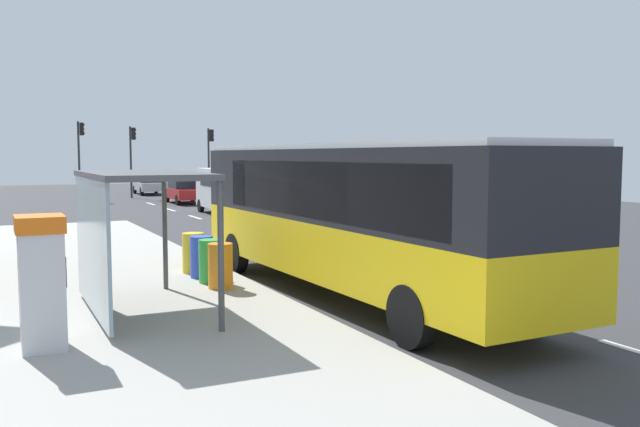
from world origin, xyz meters
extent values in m
cube|color=#38383A|center=(0.00, 14.00, -0.02)|extent=(56.00, 92.00, 0.04)
cube|color=#ADAAA3|center=(-6.40, 2.00, 0.09)|extent=(6.20, 30.00, 0.18)
cube|color=silver|center=(0.25, -1.00, 0.01)|extent=(0.16, 2.20, 0.01)
cube|color=silver|center=(0.25, 4.00, 0.01)|extent=(0.16, 2.20, 0.01)
cube|color=silver|center=(0.25, 9.00, 0.01)|extent=(0.16, 2.20, 0.01)
cube|color=silver|center=(0.25, 14.00, 0.01)|extent=(0.16, 2.20, 0.01)
cube|color=silver|center=(0.25, 19.00, 0.01)|extent=(0.16, 2.20, 0.01)
cube|color=silver|center=(0.25, 24.00, 0.01)|extent=(0.16, 2.20, 0.01)
cube|color=silver|center=(0.25, 29.00, 0.01)|extent=(0.16, 2.20, 0.01)
cube|color=yellow|center=(-1.70, -0.18, 1.07)|extent=(2.80, 11.06, 1.15)
cube|color=black|center=(-1.70, -0.18, 2.38)|extent=(2.80, 11.06, 1.45)
cube|color=silver|center=(-1.70, -0.18, 3.15)|extent=(2.67, 10.84, 0.12)
cube|color=black|center=(-1.85, 5.27, 2.30)|extent=(2.30, 0.18, 1.22)
cube|color=black|center=(-2.90, -0.71, 2.30)|extent=(0.31, 8.58, 1.10)
cylinder|color=black|center=(-2.94, 3.69, 0.50)|extent=(0.31, 1.01, 1.00)
cylinder|color=black|center=(-0.68, 3.75, 0.50)|extent=(0.31, 1.01, 1.00)
cylinder|color=black|center=(-2.73, -3.91, 0.50)|extent=(0.31, 1.01, 1.00)
cylinder|color=black|center=(-0.47, -3.85, 0.50)|extent=(0.31, 1.01, 1.00)
cube|color=white|center=(2.20, 19.84, 1.32)|extent=(2.16, 5.26, 1.96)
cube|color=black|center=(2.20, 19.84, 1.66)|extent=(2.14, 3.18, 0.44)
cylinder|color=black|center=(3.04, 17.81, 0.34)|extent=(0.24, 0.69, 0.68)
cylinder|color=black|center=(1.24, 17.87, 0.34)|extent=(0.24, 0.69, 0.68)
cylinder|color=black|center=(3.16, 21.81, 0.34)|extent=(0.24, 0.69, 0.68)
cylinder|color=black|center=(1.36, 21.87, 0.34)|extent=(0.24, 0.69, 0.68)
cube|color=#B7B7BC|center=(2.30, 39.16, 0.62)|extent=(1.90, 4.44, 0.60)
cube|color=black|center=(2.30, 39.36, 1.22)|extent=(1.64, 2.41, 0.60)
cylinder|color=black|center=(3.09, 37.64, 0.32)|extent=(0.21, 0.64, 0.64)
cylinder|color=black|center=(1.45, 37.68, 0.32)|extent=(0.21, 0.64, 0.64)
cylinder|color=black|center=(3.15, 40.64, 0.32)|extent=(0.21, 0.64, 0.64)
cylinder|color=black|center=(1.51, 40.67, 0.32)|extent=(0.21, 0.64, 0.64)
cube|color=#A51919|center=(2.30, 28.52, 0.62)|extent=(1.89, 4.44, 0.60)
cube|color=black|center=(2.30, 28.72, 1.22)|extent=(1.63, 2.41, 0.60)
cylinder|color=black|center=(3.09, 27.00, 0.32)|extent=(0.21, 0.64, 0.64)
cylinder|color=black|center=(1.45, 27.03, 0.32)|extent=(0.21, 0.64, 0.64)
cylinder|color=black|center=(3.15, 30.00, 0.32)|extent=(0.21, 0.64, 0.64)
cylinder|color=black|center=(1.51, 30.03, 0.32)|extent=(0.21, 0.64, 0.64)
cube|color=silver|center=(-7.87, -2.10, 1.03)|extent=(0.60, 0.70, 1.70)
cube|color=orange|center=(-7.87, -2.10, 2.00)|extent=(0.66, 0.76, 0.24)
cube|color=black|center=(-7.56, -2.10, 1.30)|extent=(0.03, 0.36, 0.44)
cylinder|color=orange|center=(-4.20, 1.06, 0.66)|extent=(0.52, 0.52, 0.95)
cylinder|color=green|center=(-4.20, 1.76, 0.66)|extent=(0.52, 0.52, 0.95)
cylinder|color=blue|center=(-4.20, 2.46, 0.66)|extent=(0.52, 0.52, 0.95)
cylinder|color=yellow|center=(-4.20, 3.16, 0.66)|extent=(0.52, 0.52, 0.95)
cylinder|color=#2D2D2D|center=(5.40, 33.79, 2.43)|extent=(0.14, 0.14, 4.86)
cube|color=black|center=(5.62, 33.79, 4.36)|extent=(0.24, 0.28, 0.84)
sphere|color=red|center=(5.74, 33.79, 4.64)|extent=(0.16, 0.16, 0.16)
sphere|color=#3C2C03|center=(5.74, 33.79, 4.36)|extent=(0.16, 0.16, 0.16)
sphere|color=black|center=(5.74, 33.79, 4.08)|extent=(0.16, 0.16, 0.16)
cylinder|color=#2D2D2D|center=(-3.20, 34.59, 2.60)|extent=(0.14, 0.14, 5.20)
cube|color=black|center=(-2.98, 34.59, 4.70)|extent=(0.24, 0.28, 0.84)
sphere|color=#360606|center=(-2.86, 34.59, 4.98)|extent=(0.16, 0.16, 0.16)
sphere|color=#F2B20C|center=(-2.86, 34.59, 4.70)|extent=(0.16, 0.16, 0.16)
sphere|color=black|center=(-2.86, 34.59, 4.42)|extent=(0.16, 0.16, 0.16)
cylinder|color=#2D2D2D|center=(0.30, 35.39, 2.48)|extent=(0.14, 0.14, 4.96)
cube|color=black|center=(0.52, 35.39, 4.46)|extent=(0.24, 0.28, 0.84)
sphere|color=#360606|center=(0.64, 35.39, 4.74)|extent=(0.16, 0.16, 0.16)
sphere|color=#3C2C03|center=(0.64, 35.39, 4.46)|extent=(0.16, 0.16, 0.16)
sphere|color=green|center=(0.64, 35.39, 4.18)|extent=(0.16, 0.16, 0.16)
cube|color=#4C4C51|center=(-6.10, -0.39, 2.63)|extent=(1.80, 4.00, 0.10)
cube|color=#8CA5B2|center=(-6.95, -0.39, 1.43)|extent=(0.06, 3.80, 2.30)
cylinder|color=#4C4C51|center=(-5.25, -2.29, 1.40)|extent=(0.10, 0.10, 2.44)
cylinder|color=#4C4C51|center=(-5.25, 1.51, 1.40)|extent=(0.10, 0.10, 2.44)
camera|label=1|loc=(-8.46, -12.41, 2.98)|focal=37.71mm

